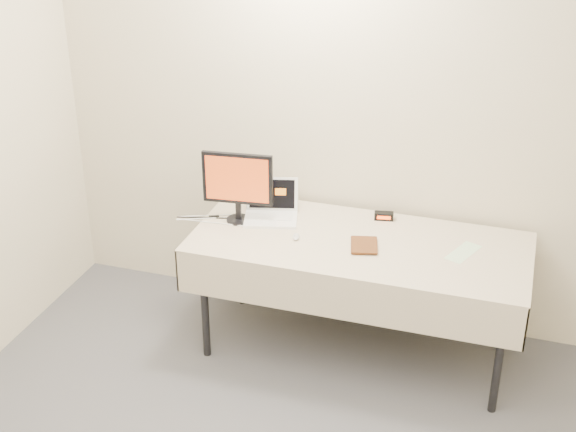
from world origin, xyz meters
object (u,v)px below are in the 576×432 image
(table, at_px, (359,251))
(laptop, at_px, (271,209))
(monitor, at_px, (238,182))
(book, at_px, (351,231))

(table, distance_m, laptop, 0.59)
(monitor, bearing_deg, table, -9.02)
(monitor, relative_size, book, 2.17)
(monitor, distance_m, book, 0.72)
(laptop, xyz_separation_m, monitor, (-0.16, -0.11, 0.19))
(laptop, bearing_deg, table, -29.16)
(table, xyz_separation_m, book, (-0.03, -0.07, 0.16))
(laptop, distance_m, book, 0.58)
(book, bearing_deg, monitor, 157.44)
(book, bearing_deg, laptop, 144.27)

